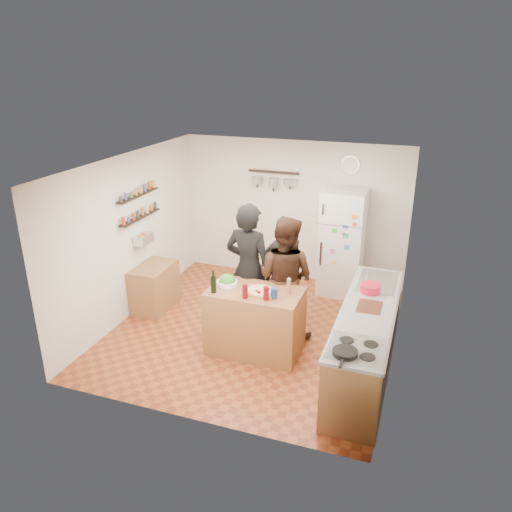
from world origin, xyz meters
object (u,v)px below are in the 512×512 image
at_px(skillet, 345,352).
at_px(prep_island, 255,321).
at_px(person_back, 285,270).
at_px(person_left, 249,270).
at_px(salt_canister, 274,293).
at_px(fridge, 342,243).
at_px(salad_bowl, 227,283).
at_px(wall_clock, 351,165).
at_px(wine_bottle, 214,285).
at_px(red_bowl, 370,288).
at_px(pepper_mill, 289,288).
at_px(person_center, 284,277).
at_px(side_table, 155,287).
at_px(counter_run, 366,342).

bearing_deg(skillet, prep_island, 140.74).
bearing_deg(person_back, person_left, 83.72).
height_order(salt_canister, fridge, fridge).
xyz_separation_m(salad_bowl, wall_clock, (1.17, 2.54, 1.21)).
height_order(wine_bottle, fridge, fridge).
height_order(prep_island, wine_bottle, wine_bottle).
bearing_deg(red_bowl, person_back, 154.52).
relative_size(person_left, person_back, 1.25).
bearing_deg(wall_clock, person_back, -113.53).
relative_size(pepper_mill, person_back, 0.12).
relative_size(wine_bottle, fridge, 0.12).
height_order(person_back, wall_clock, wall_clock).
relative_size(person_center, person_back, 1.15).
relative_size(pepper_mill, person_center, 0.10).
relative_size(prep_island, salt_canister, 9.26).
xyz_separation_m(salt_canister, fridge, (0.45, 2.38, -0.08)).
height_order(skillet, wall_clock, wall_clock).
bearing_deg(wall_clock, salt_canister, -99.35).
bearing_deg(salad_bowl, fridge, 62.21).
distance_m(fridge, side_table, 3.18).
relative_size(salad_bowl, red_bowl, 1.05).
bearing_deg(counter_run, red_bowl, 95.90).
bearing_deg(pepper_mill, person_back, 108.90).
distance_m(wine_bottle, counter_run, 2.08).
xyz_separation_m(counter_run, red_bowl, (-0.05, 0.48, 0.53)).
distance_m(salad_bowl, salt_canister, 0.74).
bearing_deg(person_left, salad_bowl, 78.06).
bearing_deg(skillet, wall_clock, 99.87).
bearing_deg(fridge, skillet, -79.19).
xyz_separation_m(salad_bowl, person_center, (0.66, 0.52, -0.04)).
distance_m(salt_canister, person_center, 0.70).
relative_size(person_left, wall_clock, 6.53).
distance_m(person_left, person_center, 0.52).
height_order(wine_bottle, person_back, person_back).
height_order(salt_canister, person_center, person_center).
xyz_separation_m(salad_bowl, wine_bottle, (-0.08, -0.27, 0.08)).
bearing_deg(prep_island, side_table, 161.32).
bearing_deg(wine_bottle, red_bowl, 18.93).
bearing_deg(pepper_mill, person_center, 112.02).
distance_m(salad_bowl, person_left, 0.46).
distance_m(prep_island, side_table, 2.05).
distance_m(person_left, person_back, 0.73).
bearing_deg(salt_canister, fridge, 79.39).
xyz_separation_m(salad_bowl, person_back, (0.51, 1.04, -0.16)).
xyz_separation_m(person_center, fridge, (0.51, 1.69, 0.00)).
height_order(person_center, fridge, same).
height_order(counter_run, side_table, counter_run).
bearing_deg(person_left, person_center, -162.75).
height_order(pepper_mill, fridge, fridge).
bearing_deg(wall_clock, fridge, -90.00).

